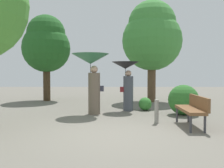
{
  "coord_description": "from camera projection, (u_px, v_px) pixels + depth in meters",
  "views": [
    {
      "loc": [
        0.08,
        -5.61,
        1.43
      ],
      "look_at": [
        0.0,
        3.31,
        1.04
      ],
      "focal_mm": 38.69,
      "sensor_mm": 36.0,
      "label": 1
    }
  ],
  "objects": [
    {
      "name": "ground_plane",
      "position": [
        111.0,
        134.0,
        5.67
      ],
      "size": [
        40.0,
        40.0,
        0.0
      ],
      "primitive_type": "plane",
      "color": "#6B665B"
    },
    {
      "name": "person_right",
      "position": [
        127.0,
        76.0,
        9.21
      ],
      "size": [
        1.05,
        1.05,
        1.87
      ],
      "rotation": [
        0.0,
        0.0,
        1.67
      ],
      "color": "#474C56",
      "rests_on": "ground"
    },
    {
      "name": "path_marker_post",
      "position": [
        157.0,
        112.0,
        6.89
      ],
      "size": [
        0.12,
        0.12,
        0.68
      ],
      "primitive_type": "cylinder",
      "color": "gray",
      "rests_on": "ground"
    },
    {
      "name": "tree_near_right",
      "position": [
        152.0,
        36.0,
        12.01
      ],
      "size": [
        2.96,
        2.96,
        5.06
      ],
      "color": "brown",
      "rests_on": "ground"
    },
    {
      "name": "bush_path_left",
      "position": [
        145.0,
        104.0,
        9.32
      ],
      "size": [
        0.5,
        0.5,
        0.5
      ],
      "primitive_type": "sphere",
      "color": "#387F33",
      "rests_on": "ground"
    },
    {
      "name": "tree_mid_left",
      "position": [
        46.0,
        44.0,
        12.53
      ],
      "size": [
        2.48,
        2.48,
        4.46
      ],
      "color": "#42301E",
      "rests_on": "ground"
    },
    {
      "name": "park_bench",
      "position": [
        193.0,
        108.0,
        6.44
      ],
      "size": [
        0.51,
        1.51,
        0.83
      ],
      "rotation": [
        0.0,
        0.0,
        -1.59
      ],
      "color": "#38383D",
      "rests_on": "ground"
    },
    {
      "name": "bush_path_right",
      "position": [
        183.0,
        100.0,
        8.31
      ],
      "size": [
        1.04,
        1.04,
        1.04
      ],
      "primitive_type": "sphere",
      "color": "#2D6B28",
      "rests_on": "ground"
    },
    {
      "name": "person_left",
      "position": [
        92.0,
        69.0,
        8.4
      ],
      "size": [
        1.3,
        1.3,
        2.11
      ],
      "rotation": [
        0.0,
        0.0,
        1.67
      ],
      "color": "#6B5B4C",
      "rests_on": "ground"
    }
  ]
}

